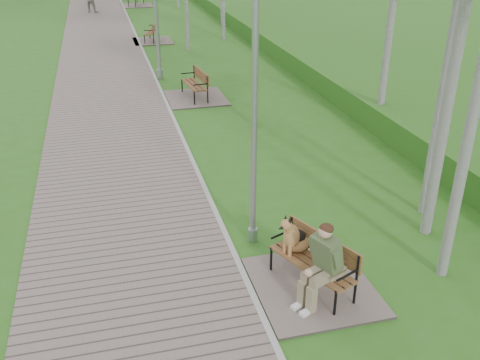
% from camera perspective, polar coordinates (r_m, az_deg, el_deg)
% --- Properties ---
extents(ground, '(120.00, 120.00, 0.00)m').
position_cam_1_polar(ground, '(8.36, 1.39, -12.40)').
color(ground, '#2D6017').
rests_on(ground, ground).
extents(walkway, '(3.50, 67.00, 0.04)m').
position_cam_1_polar(walkway, '(28.27, -14.71, 14.63)').
color(walkway, '#75665E').
rests_on(walkway, ground).
extents(kerb, '(0.10, 67.00, 0.05)m').
position_cam_1_polar(kerb, '(28.33, -11.07, 15.01)').
color(kerb, '#999993').
rests_on(kerb, ground).
extents(embankment, '(14.00, 70.00, 1.60)m').
position_cam_1_polar(embankment, '(30.17, 13.39, 15.40)').
color(embankment, '#377226').
rests_on(embankment, ground).
extents(bench_main, '(1.81, 2.01, 1.58)m').
position_cam_1_polar(bench_main, '(8.31, 7.47, -9.13)').
color(bench_main, '#75665E').
rests_on(bench_main, ground).
extents(bench_second, '(1.85, 2.06, 1.14)m').
position_cam_1_polar(bench_second, '(17.46, -4.86, 9.32)').
color(bench_second, '#75665E').
rests_on(bench_second, ground).
extents(bench_third, '(1.79, 1.99, 1.10)m').
position_cam_1_polar(bench_third, '(26.51, -9.40, 14.80)').
color(bench_third, '#75665E').
rests_on(bench_third, ground).
extents(bench_far, '(2.04, 2.26, 1.25)m').
position_cam_1_polar(bench_far, '(38.43, -11.01, 18.13)').
color(bench_far, '#75665E').
rests_on(bench_far, ground).
extents(lamp_post_near, '(0.17, 0.17, 4.43)m').
position_cam_1_polar(lamp_post_near, '(8.73, 1.51, 5.03)').
color(lamp_post_near, '#93969B').
rests_on(lamp_post_near, ground).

